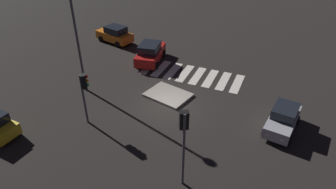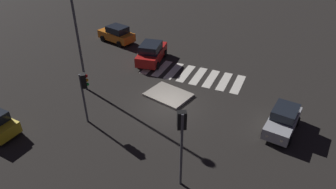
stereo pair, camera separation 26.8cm
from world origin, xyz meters
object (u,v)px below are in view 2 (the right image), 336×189
car_orange (117,34)px  traffic_light_north (84,86)px  car_silver (283,120)px  traffic_light_west (182,131)px  street_lamp (74,17)px  car_red (152,53)px  traffic_island (168,95)px

car_orange → traffic_light_north: 14.03m
car_orange → car_silver: (-17.81, 8.36, -0.06)m
car_silver → traffic_light_west: traffic_light_west is taller
car_orange → street_lamp: (-2.90, 9.31, 5.01)m
car_red → car_silver: size_ratio=1.16×
traffic_light_west → traffic_light_north: 8.05m
car_red → traffic_light_north: bearing=171.5°
traffic_light_north → street_lamp: (2.81, -3.37, 3.10)m
car_silver → street_lamp: bearing=-78.0°
car_red → car_silver: 13.47m
traffic_island → street_lamp: street_lamp is taller
traffic_island → traffic_light_north: traffic_light_north is taller
traffic_island → car_orange: car_orange is taller
car_silver → traffic_light_north: size_ratio=1.07×
traffic_light_west → traffic_island: bearing=-1.0°
traffic_light_north → car_orange: bearing=71.8°
car_red → car_silver: (-12.27, 5.56, -0.13)m
traffic_light_north → street_lamp: size_ratio=0.42×
traffic_island → car_silver: car_silver is taller
car_silver → traffic_light_north: traffic_light_north is taller
traffic_island → car_red: (3.82, -4.79, 0.84)m
traffic_island → car_orange: size_ratio=0.87×
car_red → car_orange: 6.21m
car_silver → car_orange: bearing=-106.8°
traffic_island → traffic_light_north: (3.64, 5.08, 2.69)m
car_red → car_silver: bearing=-123.9°
traffic_light_north → street_lamp: street_lamp is taller
car_orange → car_silver: bearing=168.6°
car_orange → car_red: bearing=166.9°
street_lamp → car_orange: bearing=-72.7°
traffic_light_north → street_lamp: bearing=87.3°
car_orange → traffic_island: bearing=154.6°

